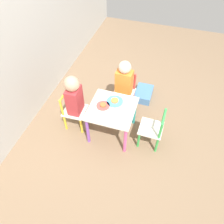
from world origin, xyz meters
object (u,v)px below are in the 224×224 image
storage_bin (144,94)px  plate_right (115,101)px  chair_yellow (73,111)px  plate_back (103,106)px  kids_table (112,112)px  chair_red (124,92)px  child_back (76,99)px  chair_green (153,129)px  child_right (124,84)px

storage_bin → plate_right: bearing=158.8°
chair_yellow → plate_back: (0.02, -0.38, 0.20)m
chair_yellow → plate_right: 0.54m
kids_table → chair_red: size_ratio=1.00×
plate_back → plate_right: size_ratio=0.79×
chair_red → child_back: size_ratio=0.66×
kids_table → chair_green: (-0.01, -0.49, -0.11)m
storage_bin → plate_back: bearing=154.6°
plate_right → kids_table: bearing=180.0°
plate_right → child_right: bearing=-3.0°
chair_yellow → child_back: size_ratio=0.66×
child_back → plate_right: (0.12, -0.43, -0.02)m
child_back → plate_right: child_back is taller
chair_red → child_right: child_right is taller
chair_green → child_right: size_ratio=0.67×
plate_back → kids_table: bearing=-90.0°
chair_red → plate_right: bearing=-90.6°
kids_table → chair_yellow: bearing=92.1°
plate_right → storage_bin: bearing=-21.2°
child_right → plate_back: bearing=-103.7°
chair_yellow → child_right: (0.45, -0.51, 0.20)m
chair_yellow → plate_right: (0.12, -0.49, 0.20)m
child_back → storage_bin: bearing=-43.9°
plate_right → storage_bin: plate_right is taller
chair_red → plate_right: 0.43m
plate_back → plate_right: same height
kids_table → child_right: 0.44m
plate_right → chair_yellow: bearing=104.1°
chair_green → child_right: child_right is taller
kids_table → plate_right: bearing=0.0°
chair_green → plate_right: size_ratio=2.66×
child_back → child_right: 0.63m
chair_yellow → child_right: 0.70m
kids_table → chair_red: (0.49, -0.02, -0.11)m
chair_green → plate_back: size_ratio=3.36×
child_right → plate_back: size_ratio=4.99×
kids_table → storage_bin: 0.84m
chair_yellow → chair_red: (0.51, -0.51, 0.00)m
chair_red → plate_right: chair_red is taller
kids_table → chair_red: bearing=-2.2°
chair_yellow → chair_red: same height
child_back → child_right: child_back is taller
chair_yellow → child_right: bearing=-50.6°
chair_green → chair_red: bearing=-135.5°
child_right → plate_right: bearing=-90.7°
kids_table → child_back: 0.44m
child_back → chair_yellow: bearing=90.0°
chair_red → chair_green: (-0.50, -0.47, 0.00)m
child_right → storage_bin: bearing=55.8°
plate_back → storage_bin: 0.91m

